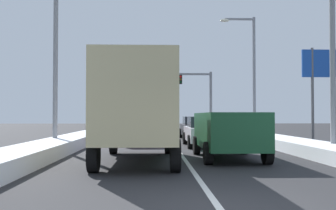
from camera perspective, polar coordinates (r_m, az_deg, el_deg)
ground_plane at (r=20.61m, az=1.04°, el=-5.90°), size 120.00×120.00×0.00m
lane_stripe_between_right_lane_and_center_lane at (r=24.11m, az=0.58°, el=-5.26°), size 0.14×38.63×0.01m
snow_bank_right_shoulder at (r=24.91m, az=12.90°, el=-4.56°), size 1.83×38.63×0.48m
snow_bank_left_shoulder at (r=24.43m, az=-11.97°, el=-4.58°), size 1.70×38.63×0.52m
suv_green_right_lane_nearest at (r=14.60m, az=8.59°, el=-3.68°), size 2.16×4.90×1.67m
sedan_white_right_lane_second at (r=20.38m, az=5.30°, el=-3.79°), size 2.00×4.50×1.51m
sedan_charcoal_right_lane_third at (r=26.59m, az=4.03°, el=-3.27°), size 2.00×4.50×1.51m
box_truck_center_lane_nearest at (r=13.44m, az=-4.31°, el=-0.11°), size 2.53×7.20×3.36m
sedan_red_center_lane_second at (r=21.75m, az=-3.61°, el=-3.66°), size 2.00×4.50×1.51m
suv_gray_center_lane_third at (r=27.57m, az=-3.00°, el=-2.69°), size 2.16×4.90×1.67m
traffic_light_gantry at (r=41.85m, az=2.99°, el=2.47°), size 7.54×0.47×6.20m
street_lamp_right_near at (r=16.91m, az=21.33°, el=9.02°), size 2.66×0.36×7.69m
street_lamp_right_mid at (r=30.39m, az=11.63°, el=5.53°), size 2.66×0.36×8.94m
street_lamp_left_mid at (r=19.82m, az=-14.81°, el=8.55°), size 2.66×0.36×8.42m
roadside_sign_right at (r=24.92m, az=22.12°, el=4.22°), size 3.20×0.16×5.50m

